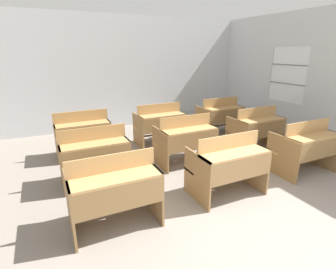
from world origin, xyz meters
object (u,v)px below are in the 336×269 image
(bench_front_left, at_px, (114,190))
(bench_second_left, at_px, (95,155))
(bench_front_center, at_px, (228,165))
(bench_third_left, at_px, (83,133))
(bench_third_center, at_px, (160,124))
(bench_second_right, at_px, (256,128))
(bench_third_right, at_px, (220,116))
(bench_second_center, at_px, (186,139))
(bench_front_right, at_px, (306,147))

(bench_front_left, bearing_deg, bench_second_left, 89.68)
(bench_front_center, bearing_deg, bench_second_left, 143.73)
(bench_front_center, distance_m, bench_third_left, 3.09)
(bench_third_left, xyz_separation_m, bench_third_center, (1.74, -0.00, 0.00))
(bench_second_left, height_order, bench_third_center, same)
(bench_front_center, distance_m, bench_second_right, 2.17)
(bench_third_right, bearing_deg, bench_third_left, -179.84)
(bench_front_left, distance_m, bench_third_center, 3.10)
(bench_front_left, bearing_deg, bench_third_center, 55.61)
(bench_second_center, bearing_deg, bench_second_right, -0.74)
(bench_front_center, xyz_separation_m, bench_second_right, (1.76, 1.27, 0.00))
(bench_third_left, relative_size, bench_third_center, 1.00)
(bench_front_center, bearing_deg, bench_third_right, 55.63)
(bench_second_right, relative_size, bench_third_right, 1.00)
(bench_front_left, bearing_deg, bench_front_center, 0.05)
(bench_front_center, distance_m, bench_third_center, 2.56)
(bench_front_right, bearing_deg, bench_second_right, 88.55)
(bench_front_center, distance_m, bench_front_right, 1.73)
(bench_front_center, distance_m, bench_third_right, 3.11)
(bench_third_left, bearing_deg, bench_third_center, -0.10)
(bench_front_right, xyz_separation_m, bench_second_right, (0.03, 1.25, 0.00))
(bench_second_left, xyz_separation_m, bench_third_right, (3.49, 1.30, 0.00))
(bench_third_left, bearing_deg, bench_front_left, -90.27)
(bench_third_right, bearing_deg, bench_front_right, -90.69)
(bench_second_right, xyz_separation_m, bench_third_right, (-0.00, 1.30, 0.00))
(bench_front_right, distance_m, bench_second_right, 1.25)
(bench_second_center, bearing_deg, bench_third_right, 35.98)
(bench_front_left, height_order, bench_front_center, same)
(bench_front_center, xyz_separation_m, bench_third_center, (0.02, 2.56, 0.00))
(bench_third_right, bearing_deg, bench_second_left, -159.53)
(bench_front_right, relative_size, bench_second_right, 1.00)
(bench_front_center, height_order, bench_third_center, same)
(bench_second_left, height_order, bench_third_right, same)
(bench_front_center, relative_size, bench_second_center, 1.00)
(bench_third_left, bearing_deg, bench_front_center, -56.05)
(bench_second_center, bearing_deg, bench_front_center, -90.01)
(bench_front_left, xyz_separation_m, bench_second_left, (0.01, 1.27, 0.00))
(bench_third_center, bearing_deg, bench_front_right, -55.95)
(bench_third_left, height_order, bench_third_center, same)
(bench_front_center, height_order, bench_front_right, same)
(bench_second_left, distance_m, bench_second_center, 1.73)
(bench_second_left, relative_size, bench_third_center, 1.00)
(bench_third_center, relative_size, bench_third_right, 1.00)
(bench_front_left, relative_size, bench_front_right, 1.00)
(bench_front_left, relative_size, bench_front_center, 1.00)
(bench_second_right, bearing_deg, bench_front_left, -159.99)
(bench_third_left, xyz_separation_m, bench_third_right, (3.48, 0.01, 0.00))
(bench_second_center, bearing_deg, bench_front_right, -36.32)
(bench_third_center, bearing_deg, bench_third_right, 0.42)
(bench_front_left, relative_size, bench_third_left, 1.00)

